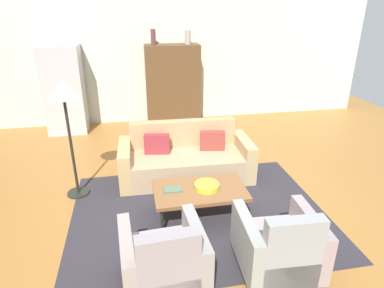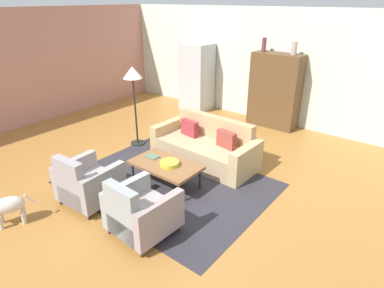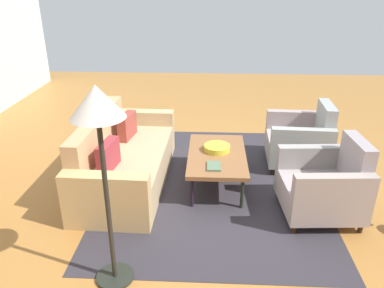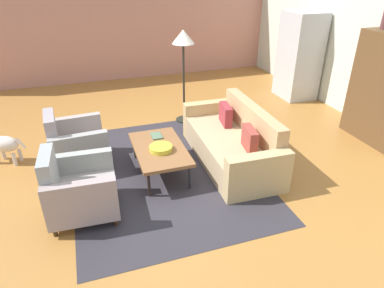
{
  "view_description": "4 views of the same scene",
  "coord_description": "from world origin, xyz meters",
  "views": [
    {
      "loc": [
        -0.85,
        -3.77,
        2.67
      ],
      "look_at": [
        -0.05,
        0.55,
        0.79
      ],
      "focal_mm": 31.26,
      "sensor_mm": 36.0,
      "label": 1
    },
    {
      "loc": [
        3.29,
        -3.58,
        3.0
      ],
      "look_at": [
        0.05,
        0.49,
        0.61
      ],
      "focal_mm": 30.03,
      "sensor_mm": 36.0,
      "label": 2
    },
    {
      "loc": [
        -4.23,
        0.01,
        2.4
      ],
      "look_at": [
        -0.35,
        0.2,
        0.67
      ],
      "focal_mm": 35.4,
      "sensor_mm": 36.0,
      "label": 3
    },
    {
      "loc": [
        4.15,
        -1.0,
        2.77
      ],
      "look_at": [
        0.23,
        0.31,
        0.56
      ],
      "focal_mm": 32.05,
      "sensor_mm": 36.0,
      "label": 4
    }
  ],
  "objects": [
    {
      "name": "ground_plane",
      "position": [
        0.0,
        0.0,
        0.0
      ],
      "size": [
        11.67,
        11.67,
        0.0
      ],
      "primitive_type": "plane",
      "color": "#A26C31"
    },
    {
      "name": "area_rug",
      "position": [
        -0.06,
        -0.04,
        0.0
      ],
      "size": [
        3.4,
        2.6,
        0.01
      ],
      "primitive_type": "cube",
      "color": "#2F2C32",
      "rests_on": "ground"
    },
    {
      "name": "couch",
      "position": [
        -0.06,
        1.1,
        0.29
      ],
      "size": [
        2.12,
        0.96,
        0.86
      ],
      "rotation": [
        0.0,
        0.0,
        3.11
      ],
      "color": "tan",
      "rests_on": "ground"
    },
    {
      "name": "coffee_table",
      "position": [
        -0.06,
        -0.09,
        0.38
      ],
      "size": [
        1.2,
        0.7,
        0.42
      ],
      "color": "black",
      "rests_on": "ground"
    },
    {
      "name": "armchair_left",
      "position": [
        -0.66,
        -1.25,
        0.34
      ],
      "size": [
        0.85,
        0.85,
        0.88
      ],
      "rotation": [
        0.0,
        0.0,
        0.06
      ],
      "color": "#311E0F",
      "rests_on": "ground"
    },
    {
      "name": "armchair_right",
      "position": [
        0.53,
        -1.25,
        0.34
      ],
      "size": [
        0.84,
        0.84,
        0.88
      ],
      "rotation": [
        0.0,
        0.0,
        -0.05
      ],
      "color": "black",
      "rests_on": "ground"
    },
    {
      "name": "fruit_bowl",
      "position": [
        0.03,
        -0.09,
        0.45
      ],
      "size": [
        0.32,
        0.32,
        0.07
      ],
      "primitive_type": "cylinder",
      "color": "gold",
      "rests_on": "coffee_table"
    },
    {
      "name": "book_stack",
      "position": [
        -0.42,
        -0.05,
        0.43
      ],
      "size": [
        0.23,
        0.16,
        0.02
      ],
      "color": "#516C53",
      "rests_on": "coffee_table"
    },
    {
      "name": "floor_lamp",
      "position": [
        -1.74,
        0.8,
        1.44
      ],
      "size": [
        0.4,
        0.4,
        1.72
      ],
      "color": "black",
      "rests_on": "ground"
    }
  ]
}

